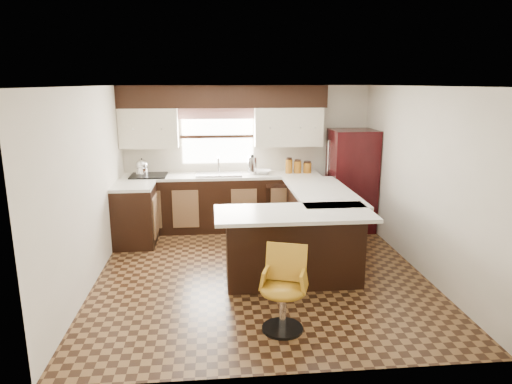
{
  "coord_description": "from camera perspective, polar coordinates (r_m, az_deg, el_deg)",
  "views": [
    {
      "loc": [
        -0.59,
        -5.6,
        2.44
      ],
      "look_at": [
        -0.01,
        0.45,
        0.98
      ],
      "focal_mm": 32.0,
      "sensor_mm": 36.0,
      "label": 1
    }
  ],
  "objects": [
    {
      "name": "bar_chair",
      "position": [
        4.64,
        3.4,
        -12.22
      ],
      "size": [
        0.58,
        0.58,
        0.86
      ],
      "primitive_type": null,
      "rotation": [
        0.0,
        0.0,
        -0.32
      ],
      "color": "#B5811D",
      "rests_on": "floor"
    },
    {
      "name": "sink",
      "position": [
        7.62,
        -4.68,
        2.26
      ],
      "size": [
        0.75,
        0.45,
        0.03
      ],
      "primitive_type": "cube",
      "color": "#B2B2B7",
      "rests_on": "counter_back"
    },
    {
      "name": "canister_med",
      "position": [
        7.78,
        5.21,
        3.11
      ],
      "size": [
        0.13,
        0.13,
        0.2
      ],
      "primitive_type": "cylinder",
      "color": "#975A15",
      "rests_on": "counter_back"
    },
    {
      "name": "floor",
      "position": [
        6.13,
        0.53,
        -9.94
      ],
      "size": [
        4.4,
        4.4,
        0.0
      ],
      "primitive_type": "plane",
      "color": "#49301A",
      "rests_on": "ground"
    },
    {
      "name": "wall_left",
      "position": [
        5.93,
        -20.08,
        0.59
      ],
      "size": [
        0.0,
        4.4,
        4.4
      ],
      "primitive_type": "plane",
      "rotation": [
        1.57,
        0.0,
        1.57
      ],
      "color": "beige",
      "rests_on": "floor"
    },
    {
      "name": "peninsula_long",
      "position": [
        6.7,
        7.67,
        -3.9
      ],
      "size": [
        0.6,
        1.95,
        0.9
      ],
      "primitive_type": "cube",
      "color": "black",
      "rests_on": "floor"
    },
    {
      "name": "dishwasher",
      "position": [
        7.57,
        3.4,
        -1.92
      ],
      "size": [
        0.58,
        0.03,
        0.78
      ],
      "primitive_type": "cube",
      "color": "black",
      "rests_on": "floor"
    },
    {
      "name": "base_cab_back",
      "position": [
        7.76,
        -4.24,
        -1.4
      ],
      "size": [
        3.3,
        0.6,
        0.9
      ],
      "primitive_type": "cube",
      "color": "black",
      "rests_on": "floor"
    },
    {
      "name": "wall_right",
      "position": [
        6.33,
        19.81,
        1.4
      ],
      "size": [
        0.0,
        4.4,
        4.4
      ],
      "primitive_type": "plane",
      "rotation": [
        1.57,
        0.0,
        -1.57
      ],
      "color": "beige",
      "rests_on": "floor"
    },
    {
      "name": "valance",
      "position": [
        7.75,
        -4.85,
        9.75
      ],
      "size": [
        1.3,
        0.06,
        0.18
      ],
      "primitive_type": "cube",
      "color": "#D19B93",
      "rests_on": "wall_back"
    },
    {
      "name": "upper_cab_left",
      "position": [
        7.72,
        -13.22,
        7.8
      ],
      "size": [
        0.94,
        0.35,
        0.64
      ],
      "primitive_type": "cube",
      "color": "beige",
      "rests_on": "wall_back"
    },
    {
      "name": "cooktop",
      "position": [
        7.69,
        -13.28,
        2.02
      ],
      "size": [
        0.58,
        0.5,
        0.02
      ],
      "primitive_type": "cube",
      "color": "black",
      "rests_on": "counter_back"
    },
    {
      "name": "refrigerator",
      "position": [
        7.82,
        11.83,
        1.45
      ],
      "size": [
        0.73,
        0.7,
        1.69
      ],
      "primitive_type": "cube",
      "color": "black",
      "rests_on": "floor"
    },
    {
      "name": "wall_front",
      "position": [
        3.66,
        4.2,
        -6.32
      ],
      "size": [
        4.4,
        0.0,
        4.4
      ],
      "primitive_type": "plane",
      "rotation": [
        -1.57,
        0.0,
        0.0
      ],
      "color": "beige",
      "rests_on": "floor"
    },
    {
      "name": "percolator",
      "position": [
        7.65,
        -0.47,
        3.34
      ],
      "size": [
        0.15,
        0.15,
        0.29
      ],
      "primitive_type": "cylinder",
      "color": "silver",
      "rests_on": "counter_back"
    },
    {
      "name": "mixing_bowl",
      "position": [
        7.68,
        0.9,
        2.53
      ],
      "size": [
        0.3,
        0.3,
        0.07
      ],
      "primitive_type": "imported",
      "rotation": [
        0.0,
        0.0,
        -0.13
      ],
      "color": "white",
      "rests_on": "counter_back"
    },
    {
      "name": "counter_pen_long",
      "position": [
        6.59,
        8.22,
        0.04
      ],
      "size": [
        0.84,
        1.95,
        0.04
      ],
      "primitive_type": "cube",
      "color": "silver",
      "rests_on": "peninsula_long"
    },
    {
      "name": "soffit",
      "position": [
        7.63,
        -4.12,
        11.81
      ],
      "size": [
        3.4,
        0.35,
        0.36
      ],
      "primitive_type": "cube",
      "color": "black",
      "rests_on": "wall_back"
    },
    {
      "name": "canister_small",
      "position": [
        7.81,
        6.43,
        3.02
      ],
      "size": [
        0.14,
        0.14,
        0.17
      ],
      "primitive_type": "cylinder",
      "color": "#975A15",
      "rests_on": "counter_back"
    },
    {
      "name": "kettle",
      "position": [
        7.68,
        -14.06,
        3.1
      ],
      "size": [
        0.2,
        0.2,
        0.27
      ],
      "primitive_type": null,
      "color": "silver",
      "rests_on": "cooktop"
    },
    {
      "name": "ceiling",
      "position": [
        5.63,
        0.59,
        13.09
      ],
      "size": [
        4.4,
        4.4,
        0.0
      ],
      "primitive_type": "plane",
      "rotation": [
        3.14,
        0.0,
        0.0
      ],
      "color": "silver",
      "rests_on": "wall_back"
    },
    {
      "name": "counter_left",
      "position": [
        7.12,
        -15.11,
        0.71
      ],
      "size": [
        0.6,
        0.7,
        0.04
      ],
      "primitive_type": "cube",
      "color": "silver",
      "rests_on": "base_cab_left"
    },
    {
      "name": "window_pane",
      "position": [
        7.83,
        -4.8,
        6.92
      ],
      "size": [
        1.2,
        0.02,
        0.9
      ],
      "primitive_type": "cube",
      "color": "white",
      "rests_on": "wall_back"
    },
    {
      "name": "wall_back",
      "position": [
        7.92,
        -1.12,
        4.49
      ],
      "size": [
        4.4,
        0.0,
        4.4
      ],
      "primitive_type": "plane",
      "rotation": [
        1.57,
        0.0,
        0.0
      ],
      "color": "beige",
      "rests_on": "floor"
    },
    {
      "name": "peninsula_return",
      "position": [
        5.69,
        4.7,
        -7.0
      ],
      "size": [
        1.65,
        0.6,
        0.9
      ],
      "primitive_type": "cube",
      "color": "black",
      "rests_on": "floor"
    },
    {
      "name": "upper_cab_right",
      "position": [
        7.76,
        4.02,
        8.14
      ],
      "size": [
        1.14,
        0.35,
        0.64
      ],
      "primitive_type": "cube",
      "color": "beige",
      "rests_on": "wall_back"
    },
    {
      "name": "counter_back",
      "position": [
        7.65,
        -4.3,
        2.02
      ],
      "size": [
        3.3,
        0.6,
        0.04
      ],
      "primitive_type": "cube",
      "color": "silver",
      "rests_on": "base_cab_back"
    },
    {
      "name": "counter_pen_return",
      "position": [
        5.46,
        4.75,
        -2.69
      ],
      "size": [
        1.89,
        0.84,
        0.04
      ],
      "primitive_type": "cube",
      "color": "silver",
      "rests_on": "peninsula_return"
    },
    {
      "name": "base_cab_left",
      "position": [
        7.23,
        -14.89,
        -2.94
      ],
      "size": [
        0.6,
        0.7,
        0.9
      ],
      "primitive_type": "cube",
      "color": "black",
      "rests_on": "floor"
    },
    {
      "name": "canister_large",
      "position": [
        7.75,
        4.13,
        3.22
      ],
      "size": [
        0.12,
        0.12,
        0.23
      ],
      "primitive_type": "cylinder",
      "color": "#975A15",
      "rests_on": "counter_back"
    }
  ]
}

